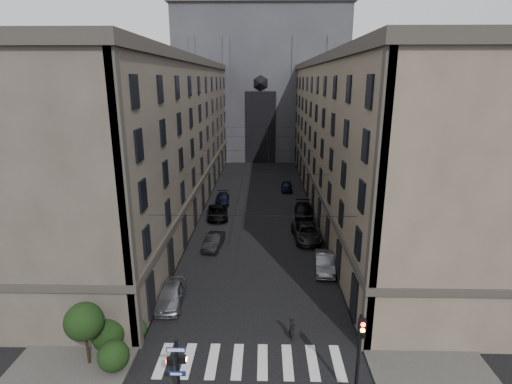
# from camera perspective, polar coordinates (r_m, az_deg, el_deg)

# --- Properties ---
(sidewalk_left) EXTENTS (7.00, 80.00, 0.15)m
(sidewalk_left) POSITION_cam_1_polar(r_m,az_deg,el_deg) (54.91, -10.72, -1.63)
(sidewalk_left) COLOR #383533
(sidewalk_left) RESTS_ON ground
(sidewalk_right) EXTENTS (7.00, 80.00, 0.15)m
(sidewalk_right) POSITION_cam_1_polar(r_m,az_deg,el_deg) (54.61, 11.40, -1.76)
(sidewalk_right) COLOR #383533
(sidewalk_right) RESTS_ON ground
(zebra_crossing) EXTENTS (11.00, 3.20, 0.01)m
(zebra_crossing) POSITION_cam_1_polar(r_m,az_deg,el_deg) (26.00, -0.86, -23.03)
(zebra_crossing) COLOR beige
(zebra_crossing) RESTS_ON ground
(building_left) EXTENTS (13.60, 60.60, 18.85)m
(building_left) POSITION_cam_1_polar(r_m,az_deg,el_deg) (53.61, -14.33, 7.90)
(building_left) COLOR #453D35
(building_left) RESTS_ON ground
(building_right) EXTENTS (13.60, 60.60, 18.85)m
(building_right) POSITION_cam_1_polar(r_m,az_deg,el_deg) (53.22, 15.10, 7.80)
(building_right) COLOR brown
(building_right) RESTS_ON ground
(gothic_tower) EXTENTS (35.00, 23.00, 58.00)m
(gothic_tower) POSITION_cam_1_polar(r_m,az_deg,el_deg) (90.19, 0.74, 16.81)
(gothic_tower) COLOR #2D2D33
(gothic_tower) RESTS_ON ground
(pedestrian_signal_left) EXTENTS (1.02, 0.38, 4.00)m
(pedestrian_signal_left) POSITION_cam_1_polar(r_m,az_deg,el_deg) (22.23, -11.16, -23.54)
(pedestrian_signal_left) COLOR black
(pedestrian_signal_left) RESTS_ON ground
(traffic_light_right) EXTENTS (0.34, 0.50, 5.20)m
(traffic_light_right) POSITION_cam_1_polar(r_m,az_deg,el_deg) (22.07, 14.54, -20.94)
(traffic_light_right) COLOR black
(traffic_light_right) RESTS_ON ground
(shrub_cluster) EXTENTS (3.90, 4.40, 3.90)m
(shrub_cluster) POSITION_cam_1_polar(r_m,az_deg,el_deg) (26.65, -21.02, -18.35)
(shrub_cluster) COLOR black
(shrub_cluster) RESTS_ON sidewalk_left
(tram_wires) EXTENTS (14.00, 60.00, 0.43)m
(tram_wires) POSITION_cam_1_polar(r_m,az_deg,el_deg) (51.66, 0.32, 5.75)
(tram_wires) COLOR black
(tram_wires) RESTS_ON ground
(car_left_near) EXTENTS (2.08, 4.77, 1.60)m
(car_left_near) POSITION_cam_1_polar(r_m,az_deg,el_deg) (31.43, -12.06, -14.12)
(car_left_near) COLOR gray
(car_left_near) RESTS_ON ground
(car_left_midnear) EXTENTS (1.92, 4.35, 1.39)m
(car_left_midnear) POSITION_cam_1_polar(r_m,az_deg,el_deg) (40.34, -6.03, -7.02)
(car_left_midnear) COLOR black
(car_left_midnear) RESTS_ON ground
(car_left_midfar) EXTENTS (2.94, 5.41, 1.44)m
(car_left_midfar) POSITION_cam_1_polar(r_m,az_deg,el_deg) (48.60, -5.47, -2.93)
(car_left_midfar) COLOR black
(car_left_midfar) RESTS_ON ground
(car_left_far) EXTENTS (2.12, 4.55, 1.28)m
(car_left_far) POSITION_cam_1_polar(r_m,az_deg,el_deg) (54.36, -4.79, -0.95)
(car_left_far) COLOR black
(car_left_far) RESTS_ON ground
(car_right_near) EXTENTS (1.99, 4.70, 1.51)m
(car_right_near) POSITION_cam_1_polar(r_m,az_deg,el_deg) (36.12, 9.79, -9.92)
(car_right_near) COLOR slate
(car_right_near) RESTS_ON ground
(car_right_midnear) EXTENTS (3.05, 5.94, 1.60)m
(car_right_midnear) POSITION_cam_1_polar(r_m,az_deg,el_deg) (42.38, 7.23, -5.75)
(car_right_midnear) COLOR black
(car_right_midnear) RESTS_ON ground
(car_right_midfar) EXTENTS (2.45, 5.43, 1.55)m
(car_right_midfar) POSITION_cam_1_polar(r_m,az_deg,el_deg) (49.15, 6.79, -2.69)
(car_right_midfar) COLOR black
(car_right_midfar) RESTS_ON ground
(car_right_far) EXTENTS (1.69, 4.04, 1.37)m
(car_right_far) POSITION_cam_1_polar(r_m,az_deg,el_deg) (60.36, 4.41, 0.81)
(car_right_far) COLOR black
(car_right_far) RESTS_ON ground
(pedestrian) EXTENTS (0.51, 0.69, 1.73)m
(pedestrian) POSITION_cam_1_polar(r_m,az_deg,el_deg) (27.32, 5.17, -18.69)
(pedestrian) COLOR black
(pedestrian) RESTS_ON ground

